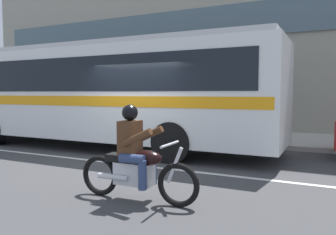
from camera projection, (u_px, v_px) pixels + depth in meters
The scene contains 6 objects.
ground_plane at pixel (137, 160), 8.73m from camera, with size 60.00×60.00×0.00m, color #3D3D3F.
sidewalk_curb at pixel (203, 135), 13.29m from camera, with size 28.00×3.80×0.15m, color #B7B2A8.
lane_center_stripe at pixel (124, 164), 8.19m from camera, with size 26.60×0.14×0.01m, color silver.
transit_bus at pixel (98, 89), 10.60m from camera, with size 11.46×2.64×3.22m.
motorcycle_with_rider at pixel (136, 161), 5.36m from camera, with size 2.14×0.64×1.56m.
fire_hydrant at pixel (98, 123), 13.88m from camera, with size 0.22×0.30×0.75m.
Camera 1 is at (4.53, -7.38, 1.75)m, focal length 35.49 mm.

